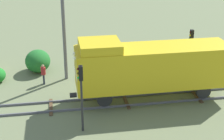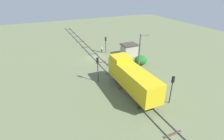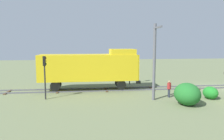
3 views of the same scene
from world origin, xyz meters
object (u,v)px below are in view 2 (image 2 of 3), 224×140
object	(u,v)px
traffic_signal_mid	(98,65)
traffic_signal_far	(172,85)
worker_by_signal	(130,63)
locomotive	(132,77)
worker_near_track	(102,48)
relay_hut	(129,50)
traffic_signal_near	(106,42)
catenary_mast	(140,52)

from	to	relation	value
traffic_signal_mid	traffic_signal_far	world-z (taller)	traffic_signal_mid
traffic_signal_far	worker_by_signal	bearing A→B (deg)	-92.81
locomotive	worker_by_signal	size ratio (longest dim) A/B	6.82
worker_near_track	traffic_signal_mid	bearing A→B (deg)	-128.04
relay_hut	traffic_signal_near	bearing A→B (deg)	-40.79
locomotive	catenary_mast	size ratio (longest dim) A/B	1.60
traffic_signal_far	locomotive	bearing A→B (deg)	-51.00
worker_near_track	worker_by_signal	xyz separation A→B (m)	(-1.80, 10.63, 0.00)
locomotive	worker_near_track	distance (m)	18.64
locomotive	worker_near_track	bearing A→B (deg)	-97.43
worker_near_track	locomotive	bearing A→B (deg)	-111.63
traffic_signal_far	catenary_mast	world-z (taller)	catenary_mast
locomotive	worker_near_track	xyz separation A→B (m)	(-2.40, -18.40, -1.78)
traffic_signal_mid	worker_by_signal	world-z (taller)	traffic_signal_mid
locomotive	traffic_signal_far	size ratio (longest dim) A/B	2.76
worker_by_signal	traffic_signal_near	bearing A→B (deg)	115.46
catenary_mast	relay_hut	bearing A→B (deg)	-106.77
traffic_signal_near	worker_near_track	distance (m)	2.03
traffic_signal_near	traffic_signal_mid	xyz separation A→B (m)	(6.60, 12.42, 0.33)
locomotive	traffic_signal_far	xyz separation A→B (m)	(-3.60, 4.44, 0.14)
catenary_mast	relay_hut	world-z (taller)	catenary_mast
traffic_signal_near	worker_by_signal	xyz separation A→B (m)	(-1.00, 9.92, -1.73)
locomotive	worker_near_track	size ratio (longest dim) A/B	6.82
traffic_signal_mid	worker_near_track	size ratio (longest dim) A/B	2.60
traffic_signal_mid	catenary_mast	xyz separation A→B (m)	(-8.47, -0.64, 0.80)
worker_by_signal	catenary_mast	bearing A→B (deg)	-45.35
traffic_signal_near	relay_hut	xyz separation A→B (m)	(-4.30, 3.71, -1.34)
worker_by_signal	worker_near_track	bearing A→B (deg)	119.31
traffic_signal_near	worker_by_signal	size ratio (longest dim) A/B	2.30
locomotive	traffic_signal_near	bearing A→B (deg)	-100.25
worker_by_signal	catenary_mast	xyz separation A→B (m)	(-0.87, 1.86, 2.87)
locomotive	traffic_signal_far	bearing A→B (deg)	129.00
traffic_signal_near	worker_near_track	size ratio (longest dim) A/B	2.30
traffic_signal_near	worker_by_signal	bearing A→B (deg)	95.76
catenary_mast	relay_hut	size ratio (longest dim) A/B	2.07
traffic_signal_far	relay_hut	bearing A→B (deg)	-101.95
traffic_signal_far	worker_by_signal	xyz separation A→B (m)	(-0.60, -12.22, -1.92)
worker_near_track	catenary_mast	xyz separation A→B (m)	(-2.67, 12.49, 2.87)
traffic_signal_mid	relay_hut	distance (m)	14.05
worker_near_track	relay_hut	bearing A→B (deg)	-55.11
traffic_signal_near	catenary_mast	distance (m)	11.98
worker_near_track	relay_hut	xyz separation A→B (m)	(-5.10, 4.42, 0.40)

